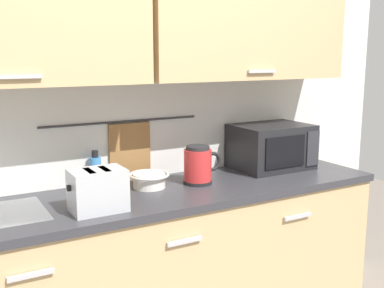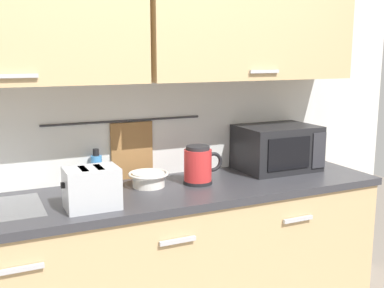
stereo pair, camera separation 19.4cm
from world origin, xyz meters
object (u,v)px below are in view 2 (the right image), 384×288
(mixing_bowl, at_px, (149,178))
(dish_soap_bottle, at_px, (97,169))
(mug_near_sink, at_px, (102,184))
(electric_kettle, at_px, (199,165))
(toaster, at_px, (92,188))
(microwave, at_px, (277,148))

(mixing_bowl, bearing_deg, dish_soap_bottle, 148.31)
(dish_soap_bottle, bearing_deg, mug_near_sink, -93.99)
(electric_kettle, height_order, toaster, electric_kettle)
(microwave, distance_m, toaster, 1.22)
(electric_kettle, relative_size, mug_near_sink, 1.89)
(dish_soap_bottle, height_order, toaster, dish_soap_bottle)
(mug_near_sink, height_order, mixing_bowl, mug_near_sink)
(microwave, xyz_separation_m, dish_soap_bottle, (-1.07, 0.12, -0.05))
(electric_kettle, bearing_deg, mixing_bowl, 167.83)
(toaster, bearing_deg, dish_soap_bottle, 73.39)
(microwave, height_order, electric_kettle, microwave)
(microwave, xyz_separation_m, electric_kettle, (-0.57, -0.09, -0.03))
(electric_kettle, bearing_deg, dish_soap_bottle, 157.75)
(electric_kettle, xyz_separation_m, mixing_bowl, (-0.26, 0.06, -0.06))
(electric_kettle, height_order, mixing_bowl, electric_kettle)
(microwave, relative_size, toaster, 1.80)
(dish_soap_bottle, height_order, mug_near_sink, dish_soap_bottle)
(mixing_bowl, relative_size, toaster, 0.84)
(electric_kettle, relative_size, toaster, 0.89)
(microwave, distance_m, mixing_bowl, 0.84)
(mug_near_sink, height_order, toaster, toaster)
(mug_near_sink, bearing_deg, toaster, -114.80)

